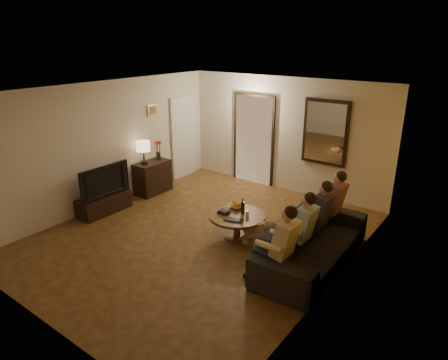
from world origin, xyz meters
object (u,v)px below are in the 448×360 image
Objects in this scene: dog at (257,231)px; coffee_table at (237,226)px; tv_stand at (104,204)px; person_d at (331,208)px; person_c at (316,220)px; tv at (101,180)px; person_b at (300,234)px; bowl at (236,207)px; table_lamp at (144,153)px; sofa at (313,242)px; laptop at (233,221)px; person_a at (280,250)px; wine_bottle at (243,206)px; dresser at (153,177)px.

dog reaches higher than coffee_table.
dog is at bearing 11.96° from tv_stand.
person_c is at bearing -90.00° from person_d.
tv_stand is at bearing -169.70° from dog.
tv is 4.19m from person_b.
tv is 1.13× the size of coffee_table.
dog is 0.70m from bowl.
coffee_table reaches higher than tv_stand.
person_c is at bearing -1.38° from table_lamp.
person_c is (0.00, 0.60, 0.00)m from person_b.
sofa is at bearing 1.46° from coffee_table.
person_d is (0.00, 1.20, 0.00)m from person_b.
person_b is at bearing -17.08° from laptop.
tv_stand is 4.24× the size of bowl.
dog is 0.45m from coffee_table.
bowl reaches higher than coffee_table.
person_a is at bearing -90.00° from person_c.
wine_bottle reaches higher than laptop.
laptop is at bearing -70.35° from coffee_table.
laptop is at bearing -153.60° from person_c.
person_a is at bearing -36.70° from wine_bottle.
person_d is at bearing -68.29° from tv.
person_d is at bearing 21.71° from tv_stand.
sofa is 2.10× the size of person_b.
coffee_table is at bearing 168.90° from person_b.
table_lamp is 4.33m from sofa.
wine_bottle is at bearing -74.03° from tv.
person_c is (4.17, -0.10, -0.40)m from table_lamp.
coffee_table is at bearing 14.35° from tv_stand.
coffee_table is 3.87× the size of bowl.
tv_stand is 2.97m from laptop.
tv is at bearing -164.03° from wine_bottle.
laptop is (-0.34, -0.25, 0.18)m from dog.
tv reaches higher than dresser.
person_b is at bearing 159.17° from sofa.
dog is 1.70× the size of laptop.
person_b reaches higher than dresser.
wine_bottle is (-1.29, 0.96, 0.01)m from person_a.
laptop is at bearing -179.23° from person_b.
sofa is at bearing -8.27° from dresser.
person_a is at bearing -43.00° from laptop.
tv is 0.94× the size of person_a.
dog is (-0.90, -0.97, -0.32)m from person_d.
person_b is 0.60m from person_c.
person_b is 1.00× the size of person_c.
person_d is (4.17, 1.66, -0.09)m from tv.
table_lamp is 4.24m from person_b.
person_b reaches higher than laptop.
bowl is at bearing 129.29° from coffee_table.
dresser is at bearing 0.00° from tv.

